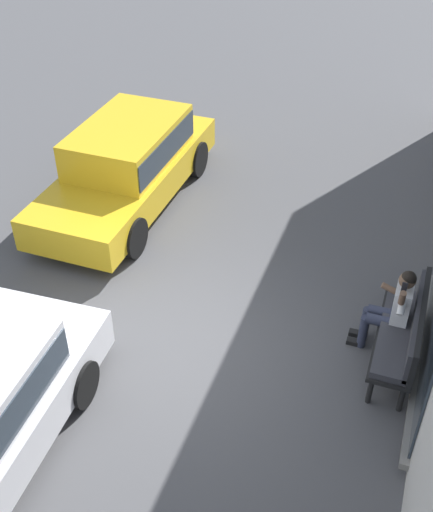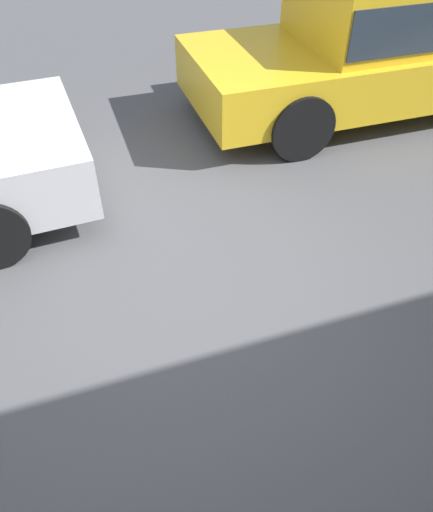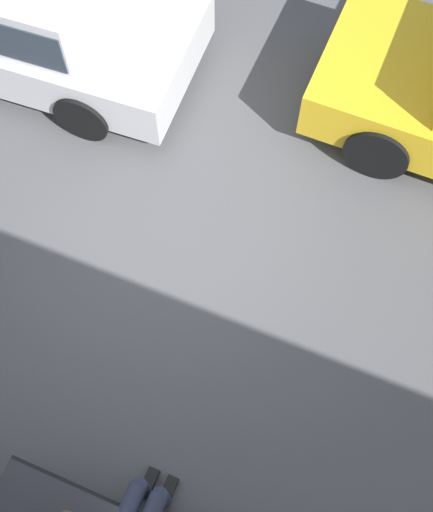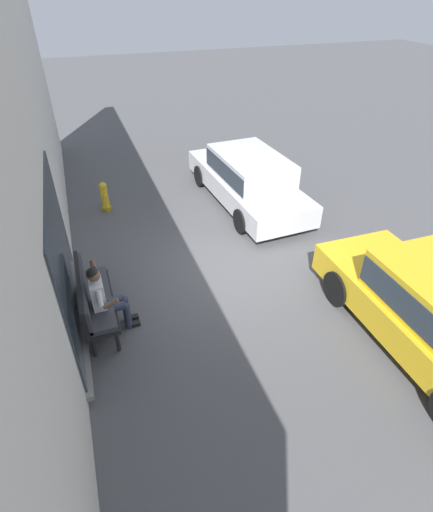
{
  "view_description": "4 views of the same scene",
  "coord_description": "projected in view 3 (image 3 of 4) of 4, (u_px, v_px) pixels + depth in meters",
  "views": [
    {
      "loc": [
        5.78,
        2.6,
        6.46
      ],
      "look_at": [
        -0.85,
        0.23,
        1.09
      ],
      "focal_mm": 45.0,
      "sensor_mm": 36.0,
      "label": 1
    },
    {
      "loc": [
        0.54,
        2.6,
        2.76
      ],
      "look_at": [
        -0.15,
        0.57,
        0.84
      ],
      "focal_mm": 35.0,
      "sensor_mm": 36.0,
      "label": 2
    },
    {
      "loc": [
        -1.69,
        2.6,
        5.86
      ],
      "look_at": [
        -0.81,
        0.46,
        0.94
      ],
      "focal_mm": 45.0,
      "sensor_mm": 36.0,
      "label": 3
    },
    {
      "loc": [
        -6.53,
        2.6,
        5.23
      ],
      "look_at": [
        -1.09,
        0.67,
        1.16
      ],
      "focal_mm": 28.0,
      "sensor_mm": 36.0,
      "label": 4
    }
  ],
  "objects": [
    {
      "name": "ground_plane",
      "position": [
        161.0,
        231.0,
        6.6
      ],
      "size": [
        60.0,
        60.0,
        0.0
      ],
      "primitive_type": "plane",
      "color": "#4C4C4F"
    }
  ]
}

